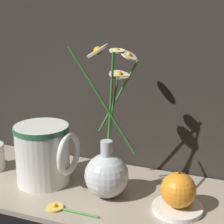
# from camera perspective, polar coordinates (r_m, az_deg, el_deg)

# --- Properties ---
(ground_plane) EXTENTS (6.00, 6.00, 0.00)m
(ground_plane) POSITION_cam_1_polar(r_m,az_deg,el_deg) (0.88, 0.14, -12.79)
(ground_plane) COLOR black
(shelf) EXTENTS (0.84, 0.30, 0.01)m
(shelf) POSITION_cam_1_polar(r_m,az_deg,el_deg) (0.88, 0.14, -12.45)
(shelf) COLOR tan
(shelf) RESTS_ON ground_plane
(vase_with_flowers) EXTENTS (0.13, 0.26, 0.35)m
(vase_with_flowers) POSITION_cam_1_polar(r_m,az_deg,el_deg) (0.83, -0.78, -8.83)
(vase_with_flowers) COLOR silver
(vase_with_flowers) RESTS_ON shelf
(ceramic_pitcher) EXTENTS (0.15, 0.13, 0.15)m
(ceramic_pitcher) POSITION_cam_1_polar(r_m,az_deg,el_deg) (0.90, -10.39, -5.99)
(ceramic_pitcher) COLOR white
(ceramic_pitcher) RESTS_ON shelf
(saucer_plate) EXTENTS (0.11, 0.11, 0.01)m
(saucer_plate) POSITION_cam_1_polar(r_m,az_deg,el_deg) (0.82, 9.91, -14.22)
(saucer_plate) COLOR white
(saucer_plate) RESTS_ON shelf
(orange_fruit) EXTENTS (0.07, 0.07, 0.08)m
(orange_fruit) POSITION_cam_1_polar(r_m,az_deg,el_deg) (0.79, 10.07, -11.62)
(orange_fruit) COLOR orange
(orange_fruit) RESTS_ON saucer_plate
(loose_daisy) EXTENTS (0.12, 0.04, 0.01)m
(loose_daisy) POSITION_cam_1_polar(r_m,az_deg,el_deg) (0.81, -7.82, -14.35)
(loose_daisy) COLOR #4C8E3D
(loose_daisy) RESTS_ON shelf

